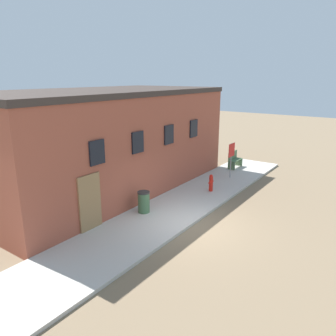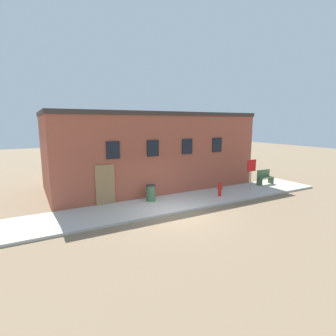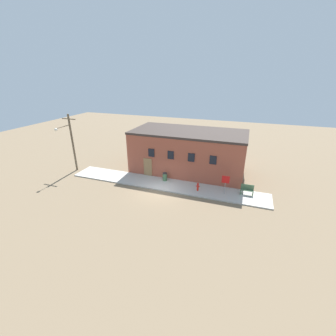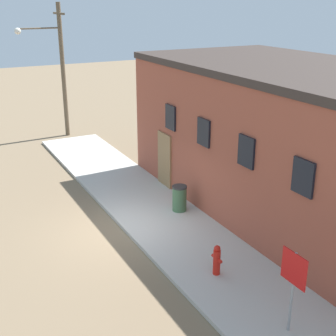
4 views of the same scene
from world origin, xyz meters
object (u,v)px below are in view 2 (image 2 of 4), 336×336
object	(u,v)px
stop_sign	(251,169)
trash_bin	(151,193)
fire_hydrant	(220,189)
bench	(265,178)

from	to	relation	value
stop_sign	trash_bin	xyz separation A→B (m)	(-6.51, 0.89, -0.90)
fire_hydrant	trash_bin	size ratio (longest dim) A/B	0.94
bench	trash_bin	world-z (taller)	bench
fire_hydrant	bench	world-z (taller)	bench
fire_hydrant	bench	distance (m)	4.74
fire_hydrant	stop_sign	world-z (taller)	stop_sign
stop_sign	bench	world-z (taller)	stop_sign
trash_bin	bench	bearing A→B (deg)	-1.46
stop_sign	trash_bin	bearing A→B (deg)	172.18
stop_sign	trash_bin	size ratio (longest dim) A/B	2.16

